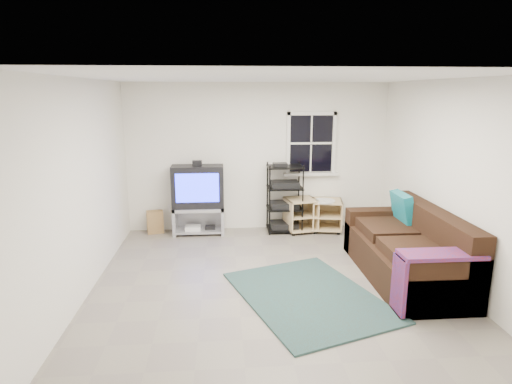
{
  "coord_description": "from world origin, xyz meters",
  "views": [
    {
      "loc": [
        -0.61,
        -5.2,
        2.43
      ],
      "look_at": [
        -0.18,
        0.4,
        1.12
      ],
      "focal_mm": 30.0,
      "sensor_mm": 36.0,
      "label": 1
    }
  ],
  "objects": [
    {
      "name": "room",
      "position": [
        0.95,
        2.27,
        1.48
      ],
      "size": [
        4.6,
        4.62,
        4.6
      ],
      "color": "gray",
      "rests_on": "ground"
    },
    {
      "name": "tv_unit",
      "position": [
        -1.05,
        2.06,
        0.71
      ],
      "size": [
        0.88,
        0.44,
        1.3
      ],
      "color": "#A4A4AC",
      "rests_on": "ground"
    },
    {
      "name": "av_rack",
      "position": [
        0.46,
        2.06,
        0.53
      ],
      "size": [
        0.61,
        0.45,
        1.23
      ],
      "color": "black",
      "rests_on": "ground"
    },
    {
      "name": "side_table_left",
      "position": [
        0.74,
        2.07,
        0.32
      ],
      "size": [
        0.59,
        0.59,
        0.6
      ],
      "rotation": [
        0.0,
        0.0,
        0.19
      ],
      "color": "#D0B280",
      "rests_on": "ground"
    },
    {
      "name": "side_table_right",
      "position": [
        1.22,
        2.05,
        0.33
      ],
      "size": [
        0.6,
        0.6,
        0.59
      ],
      "rotation": [
        0.0,
        0.0,
        -0.18
      ],
      "color": "#D0B280",
      "rests_on": "ground"
    },
    {
      "name": "sofa",
      "position": [
        1.82,
        -0.01,
        0.36
      ],
      "size": [
        0.99,
        2.24,
        1.02
      ],
      "color": "black",
      "rests_on": "ground"
    },
    {
      "name": "shag_rug",
      "position": [
        0.39,
        -0.49,
        0.01
      ],
      "size": [
        2.06,
        2.4,
        0.02
      ],
      "primitive_type": "cube",
      "rotation": [
        0.0,
        0.0,
        0.33
      ],
      "color": "#2F2015",
      "rests_on": "ground"
    },
    {
      "name": "paper_bag",
      "position": [
        -1.83,
        2.14,
        0.2
      ],
      "size": [
        0.31,
        0.24,
        0.4
      ],
      "primitive_type": "cube",
      "rotation": [
        0.0,
        0.0,
        0.23
      ],
      "color": "olive",
      "rests_on": "ground"
    }
  ]
}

